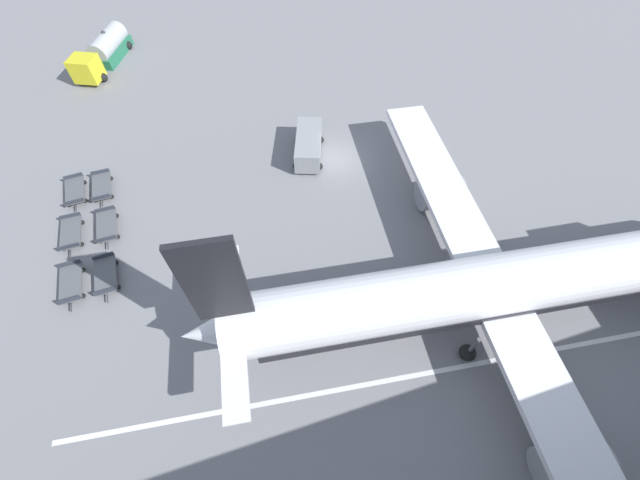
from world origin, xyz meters
name	(u,v)px	position (x,y,z in m)	size (l,w,h in m)	color
ground_plane	(339,160)	(0.00, 0.00, 0.00)	(500.00, 500.00, 0.00)	gray
airplane	(511,284)	(16.87, 5.12, 3.41)	(37.05, 39.97, 11.95)	white
fuel_tanker_primary	(104,52)	(-22.92, -19.84, 1.25)	(9.55, 6.13, 2.91)	yellow
service_van	(309,145)	(-1.45, -2.43, 1.15)	(5.80, 3.81, 2.10)	gray
baggage_dolly_row_near_col_a	(75,191)	(-2.49, -22.23, 0.48)	(3.90, 1.77, 0.92)	#515459
baggage_dolly_row_near_col_b	(71,233)	(2.02, -22.29, 0.48)	(3.87, 1.65, 0.92)	#515459
baggage_dolly_row_near_col_c	(71,283)	(6.68, -22.03, 0.48)	(3.88, 1.70, 0.92)	#515459
baggage_dolly_row_mid_a_col_a	(102,187)	(-2.34, -20.12, 0.48)	(3.87, 1.67, 0.92)	#515459
baggage_dolly_row_mid_a_col_b	(107,226)	(2.11, -19.69, 0.48)	(3.87, 1.67, 0.92)	#515459
baggage_dolly_row_mid_a_col_c	(106,275)	(6.71, -19.74, 0.48)	(3.89, 1.73, 0.92)	#515459
stand_guidance_stripe	(391,380)	(19.26, -3.29, 0.00)	(5.10, 38.90, 0.01)	white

